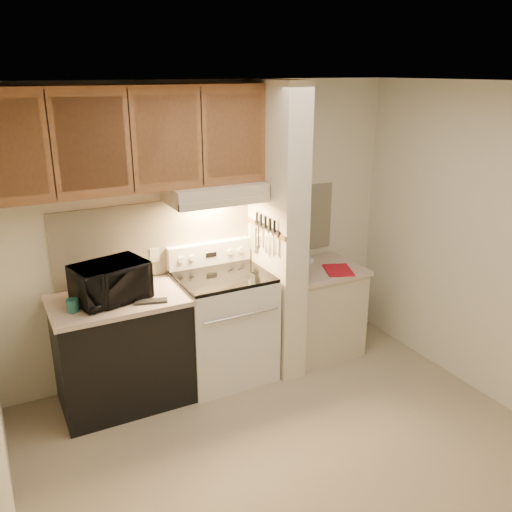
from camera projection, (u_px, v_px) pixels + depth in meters
floor at (292, 450)px, 3.87m from camera, size 3.60×3.60×0.00m
ceiling at (301, 83)px, 3.05m from camera, size 3.60×3.60×0.00m
wall_back at (206, 230)px, 4.72m from camera, size 3.60×2.50×0.02m
wall_right at (492, 248)px, 4.24m from camera, size 0.02×3.00×2.50m
backsplash at (207, 232)px, 4.71m from camera, size 2.60×0.02×0.63m
range_body at (224, 327)px, 4.68m from camera, size 0.76×0.65×0.92m
oven_window at (240, 338)px, 4.41m from camera, size 0.50×0.01×0.30m
oven_handle at (242, 316)px, 4.30m from camera, size 0.65×0.02×0.02m
cooktop at (223, 276)px, 4.53m from camera, size 0.74×0.64×0.03m
range_backguard at (209, 253)px, 4.73m from camera, size 0.76×0.08×0.20m
range_display at (211, 255)px, 4.70m from camera, size 0.10×0.01×0.04m
range_knob_left_outer at (181, 260)px, 4.57m from camera, size 0.05×0.02×0.05m
range_knob_left_inner at (192, 258)px, 4.61m from camera, size 0.05×0.02×0.05m
range_knob_right_inner at (230, 252)px, 4.77m from camera, size 0.05×0.02×0.05m
range_knob_right_outer at (240, 250)px, 4.81m from camera, size 0.05×0.02×0.05m
dishwasher_front at (123, 352)px, 4.32m from camera, size 1.00×0.63×0.87m
left_countertop at (118, 300)px, 4.17m from camera, size 1.04×0.67×0.04m
spoon_rest at (151, 301)px, 4.08m from camera, size 0.26×0.14×0.02m
teal_jar at (73, 305)px, 3.91m from camera, size 0.10×0.10×0.10m
outlet at (155, 255)px, 4.53m from camera, size 0.08×0.01×0.12m
microwave at (110, 282)px, 4.08m from camera, size 0.60×0.48×0.29m
partition_pillar at (277, 232)px, 4.64m from camera, size 0.22×0.70×2.50m
pillar_trim at (265, 228)px, 4.58m from camera, size 0.01×0.70×0.04m
knife_strip at (267, 228)px, 4.53m from camera, size 0.02×0.42×0.04m
knife_blade_a at (276, 245)px, 4.41m from camera, size 0.01×0.03×0.16m
knife_handle_a at (275, 226)px, 4.38m from camera, size 0.02×0.02×0.10m
knife_blade_b at (271, 243)px, 4.48m from camera, size 0.01×0.04×0.18m
knife_handle_b at (270, 224)px, 4.44m from camera, size 0.02×0.02×0.10m
knife_blade_c at (266, 242)px, 4.55m from camera, size 0.01×0.04×0.20m
knife_handle_c at (266, 222)px, 4.51m from camera, size 0.02×0.02×0.10m
knife_blade_d at (261, 236)px, 4.63m from camera, size 0.01×0.04×0.16m
knife_handle_d at (261, 220)px, 4.58m from camera, size 0.02×0.02×0.10m
knife_blade_e at (257, 235)px, 4.69m from camera, size 0.01×0.04×0.18m
knife_handle_e at (257, 218)px, 4.64m from camera, size 0.02×0.02×0.10m
oven_mitt at (254, 238)px, 4.75m from camera, size 0.03×0.09×0.21m
right_cab_base at (318, 311)px, 5.12m from camera, size 0.70×0.60×0.81m
right_countertop at (320, 269)px, 4.98m from camera, size 0.74×0.64×0.04m
red_folder at (338, 270)px, 4.89m from camera, size 0.33×0.38×0.01m
white_box at (305, 260)px, 5.10m from camera, size 0.17×0.13×0.04m
range_hood at (215, 192)px, 4.41m from camera, size 0.78×0.44×0.15m
hood_lip at (226, 203)px, 4.25m from camera, size 0.78×0.04×0.06m
upper_cabinets at (125, 139)px, 4.00m from camera, size 2.18×0.33×0.77m
cab_door_a at (6, 149)px, 3.51m from camera, size 0.46×0.01×0.63m
cab_gap_a at (51, 146)px, 3.62m from camera, size 0.01×0.01×0.73m
cab_door_b at (92, 144)px, 3.74m from camera, size 0.46×0.01×0.63m
cab_gap_b at (131, 142)px, 3.86m from camera, size 0.01×0.01×0.73m
cab_door_c at (167, 139)px, 3.98m from camera, size 0.46×0.01×0.63m
cab_gap_c at (202, 137)px, 4.10m from camera, size 0.01×0.01×0.73m
cab_door_d at (234, 136)px, 4.22m from camera, size 0.46×0.01×0.63m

